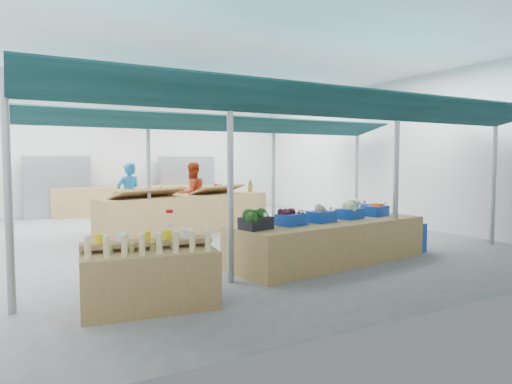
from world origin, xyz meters
TOP-DOWN VIEW (x-y plane):
  - floor at (0.00, 0.00)m, footprint 13.00×13.00m
  - hall at (0.00, 1.44)m, footprint 13.00×13.00m
  - pole_grid at (0.75, -1.75)m, footprint 10.00×4.60m
  - awnings at (0.75, -1.75)m, footprint 9.50×7.08m
  - back_shelving_left at (-2.50, 6.00)m, footprint 2.00×0.50m
  - back_shelving_right at (2.00, 6.00)m, footprint 2.00×0.50m
  - bottle_shelf at (-2.45, -4.63)m, footprint 1.76×1.23m
  - veg_counter at (1.23, -3.61)m, footprint 4.09×1.83m
  - fruit_counter at (0.09, 0.92)m, footprint 4.70×1.91m
  - far_counter at (0.00, 5.55)m, footprint 5.50×2.20m
  - crate_stack at (3.29, -3.76)m, footprint 0.56×0.46m
  - vendor_left at (-1.11, 2.02)m, footprint 0.74×0.55m
  - vendor_right at (0.69, 2.02)m, footprint 1.00×0.84m
  - crate_broccoli at (-0.46, -3.84)m, footprint 0.57×0.47m
  - crate_beets at (0.30, -3.73)m, footprint 0.57×0.47m
  - crate_celeriac at (1.01, -3.64)m, footprint 0.57×0.47m
  - crate_cabbage at (1.77, -3.54)m, footprint 0.57×0.47m
  - crate_carrots at (2.53, -3.44)m, footprint 0.57×0.47m
  - sparrow at (-0.62, -3.99)m, footprint 0.12×0.09m
  - pole_ribbon at (-1.80, -3.48)m, footprint 0.12×0.12m
  - apple_heap_yellow at (-0.97, 0.62)m, footprint 2.02×1.34m
  - apple_heap_red at (1.02, 0.98)m, footprint 1.65×1.19m
  - pineapple at (2.14, 1.19)m, footprint 0.14×0.14m
  - crate_extra at (2.47, -2.95)m, footprint 0.51×0.41m

SIDE VIEW (x-z plane):
  - floor at x=0.00m, z-range 0.00..0.00m
  - crate_stack at x=3.29m, z-range 0.00..0.59m
  - veg_counter at x=1.23m, z-range 0.00..0.77m
  - bottle_shelf at x=-2.45m, z-range -0.10..0.92m
  - far_counter at x=0.00m, z-range 0.00..0.97m
  - fruit_counter at x=0.09m, z-range 0.00..0.98m
  - crate_carrots at x=2.53m, z-range 0.73..1.02m
  - crate_beets at x=0.30m, z-range 0.76..1.05m
  - crate_celeriac at x=1.01m, z-range 0.76..1.07m
  - vendor_left at x=-1.11m, z-range 0.00..1.83m
  - vendor_right at x=0.69m, z-range 0.00..1.83m
  - crate_extra at x=2.47m, z-range 0.76..1.08m
  - crate_broccoli at x=-0.46m, z-range 0.75..1.10m
  - crate_cabbage at x=1.77m, z-range 0.75..1.10m
  - back_shelving_left at x=-2.50m, z-range 0.00..2.00m
  - back_shelving_right at x=2.00m, z-range 0.00..2.00m
  - sparrow at x=-0.62m, z-range 0.96..1.07m
  - pole_ribbon at x=-1.80m, z-range 0.94..1.22m
  - apple_heap_yellow at x=-0.97m, z-range 1.01..1.28m
  - apple_heap_red at x=1.02m, z-range 1.01..1.28m
  - pineapple at x=2.14m, z-range 0.97..1.36m
  - pole_grid at x=0.75m, z-range 0.31..3.31m
  - hall at x=0.00m, z-range -3.85..9.15m
  - awnings at x=0.75m, z-range 2.63..2.93m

